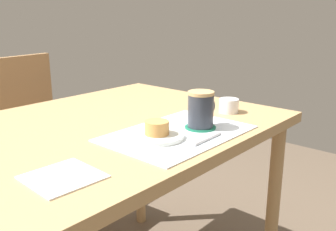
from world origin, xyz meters
The scene contains 10 objects.
dining_table centered at (0.00, 0.00, 0.66)m, with size 1.11×0.85×0.74m.
wooden_chair centered at (0.17, 0.78, 0.49)m, with size 0.46×0.46×0.87m.
placemat centered at (0.07, -0.25, 0.74)m, with size 0.44×0.30×0.00m, color white.
pastry_plate centered at (-0.01, -0.23, 0.75)m, with size 0.16×0.16×0.01m, color silver.
pastry centered at (-0.01, -0.23, 0.77)m, with size 0.07×0.07×0.04m, color tan.
coffee_coaster centered at (0.15, -0.27, 0.75)m, with size 0.10×0.10×0.01m, color #196B4C.
coffee_mug centered at (0.15, -0.27, 0.80)m, with size 0.11×0.08×0.11m.
teaspoon centered at (0.07, -0.35, 0.75)m, with size 0.01×0.01×0.13m, color silver.
paper_napkin centered at (-0.33, -0.25, 0.74)m, with size 0.15×0.15×0.00m, color white.
sugar_bowl centered at (0.38, -0.22, 0.76)m, with size 0.07×0.07×0.05m, color white.
Camera 1 is at (-0.75, -0.92, 1.10)m, focal length 40.00 mm.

